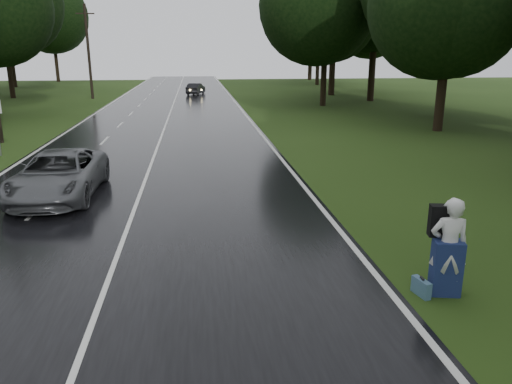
# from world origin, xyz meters

# --- Properties ---
(ground) EXTENTS (160.00, 160.00, 0.00)m
(ground) POSITION_xyz_m (0.00, 0.00, 0.00)
(ground) COLOR #263F12
(ground) RESTS_ON ground
(road) EXTENTS (12.00, 140.00, 0.04)m
(road) POSITION_xyz_m (0.00, 20.00, 0.02)
(road) COLOR black
(road) RESTS_ON ground
(lane_center) EXTENTS (0.12, 140.00, 0.01)m
(lane_center) POSITION_xyz_m (0.00, 20.00, 0.04)
(lane_center) COLOR silver
(lane_center) RESTS_ON road
(grey_car) EXTENTS (2.59, 5.46, 1.51)m
(grey_car) POSITION_xyz_m (-2.63, 9.18, 0.79)
(grey_car) COLOR #55575A
(grey_car) RESTS_ON road
(far_car) EXTENTS (2.24, 3.96, 1.24)m
(far_car) POSITION_xyz_m (2.12, 49.24, 0.66)
(far_car) COLOR black
(far_car) RESTS_ON road
(hitchhiker) EXTENTS (0.83, 0.78, 2.05)m
(hitchhiker) POSITION_xyz_m (6.89, 1.13, 0.95)
(hitchhiker) COLOR silver
(hitchhiker) RESTS_ON ground
(suitcase) EXTENTS (0.24, 0.51, 0.35)m
(suitcase) POSITION_xyz_m (6.40, 1.10, 0.17)
(suitcase) COLOR #436782
(suitcase) RESTS_ON ground
(utility_pole_mid) EXTENTS (1.80, 0.28, 9.73)m
(utility_pole_mid) POSITION_xyz_m (-8.50, 20.30, 0.00)
(utility_pole_mid) COLOR black
(utility_pole_mid) RESTS_ON ground
(utility_pole_far) EXTENTS (1.80, 0.28, 9.23)m
(utility_pole_far) POSITION_xyz_m (-8.50, 45.70, 0.00)
(utility_pole_far) COLOR black
(utility_pole_far) RESTS_ON ground
(road_sign_b) EXTENTS (0.63, 0.10, 2.63)m
(road_sign_b) POSITION_xyz_m (-7.20, 16.60, 0.00)
(road_sign_b) COLOR white
(road_sign_b) RESTS_ON ground
(tree_left_f) EXTENTS (10.49, 10.49, 16.39)m
(tree_left_f) POSITION_xyz_m (-16.91, 47.45, 0.00)
(tree_left_f) COLOR black
(tree_left_f) RESTS_ON ground
(tree_right_d) EXTENTS (7.88, 7.88, 12.32)m
(tree_right_d) POSITION_xyz_m (16.86, 21.28, 0.00)
(tree_right_d) COLOR black
(tree_right_d) RESTS_ON ground
(tree_right_e) EXTENTS (9.01, 9.01, 14.07)m
(tree_right_e) POSITION_xyz_m (13.45, 36.33, 0.00)
(tree_right_e) COLOR black
(tree_right_e) RESTS_ON ground
(tree_right_f) EXTENTS (10.52, 10.52, 16.43)m
(tree_right_f) POSITION_xyz_m (17.18, 47.04, 0.00)
(tree_right_f) COLOR black
(tree_right_f) RESTS_ON ground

